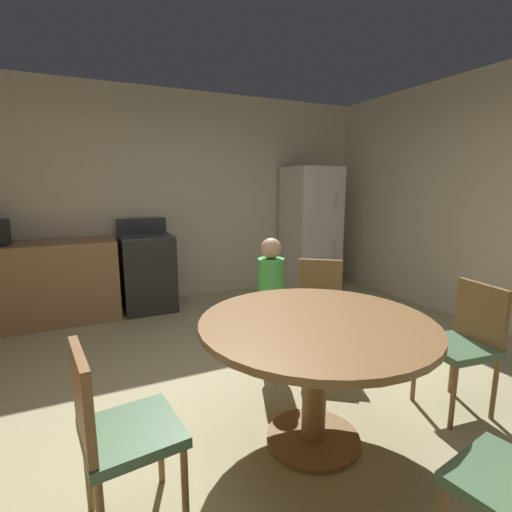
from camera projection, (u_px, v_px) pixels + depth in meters
ground_plane at (262, 409)px, 2.57m from camera, size 14.00×14.00×0.00m
wall_back at (165, 197)px, 4.91m from camera, size 5.98×0.12×2.70m
kitchen_counter at (19, 286)px, 4.02m from camera, size 2.00×0.60×0.90m
oven_range at (148, 272)px, 4.58m from camera, size 0.60×0.60×1.10m
refrigerator at (310, 229)px, 5.41m from camera, size 0.68×0.68×1.76m
dining_table at (316, 345)px, 2.15m from camera, size 1.33×1.33×0.76m
chair_west at (115, 427)px, 1.59m from camera, size 0.45×0.45×0.87m
chair_northeast at (319, 304)px, 3.24m from camera, size 0.56×0.56×0.87m
chair_east at (465, 339)px, 2.50m from camera, size 0.45×0.45×0.87m
person_child at (271, 299)px, 3.13m from camera, size 0.26×0.26×1.09m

